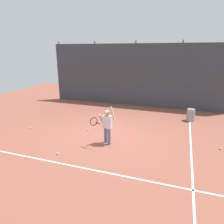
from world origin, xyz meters
name	(u,v)px	position (x,y,z in m)	size (l,w,h in m)	color
ground_plane	(106,134)	(0.00, 0.00, 0.00)	(20.00, 20.00, 0.00)	brown
court_line_baseline	(75,166)	(0.00, -2.42, 0.00)	(9.00, 0.05, 0.00)	white
court_line_sideline	(190,135)	(3.09, 1.00, 0.00)	(0.05, 9.00, 0.00)	white
back_fence_windscreen	(135,76)	(0.00, 4.61, 1.74)	(10.08, 0.08, 3.48)	#383D42
fence_post_0	(61,71)	(-4.89, 4.67, 1.81)	(0.09, 0.09, 3.63)	slate
fence_post_1	(95,73)	(-2.45, 4.67, 1.81)	(0.09, 0.09, 3.63)	slate
fence_post_2	(135,74)	(0.00, 4.67, 1.81)	(0.09, 0.09, 3.63)	slate
fence_post_3	(180,76)	(2.45, 4.67, 1.81)	(0.09, 0.09, 3.63)	slate
tennis_player	(107,124)	(0.32, -0.75, 0.73)	(0.80, 0.57, 1.35)	slate
ball_hopper	(191,115)	(3.11, 2.75, 0.29)	(0.38, 0.38, 0.56)	gray
tennis_ball_0	(58,154)	(-0.85, -2.00, 0.03)	(0.07, 0.07, 0.07)	#CCE033
tennis_ball_1	(141,112)	(0.70, 3.32, 0.03)	(0.07, 0.07, 0.07)	#CCE033
tennis_ball_2	(130,113)	(0.23, 2.87, 0.03)	(0.07, 0.07, 0.07)	#CCE033
tennis_ball_3	(220,149)	(3.99, 0.05, 0.03)	(0.07, 0.07, 0.07)	#CCE033
tennis_ball_4	(30,128)	(-3.18, -0.48, 0.03)	(0.07, 0.07, 0.07)	#CCE033
tennis_ball_5	(88,129)	(-0.84, 0.14, 0.03)	(0.07, 0.07, 0.07)	#CCE033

